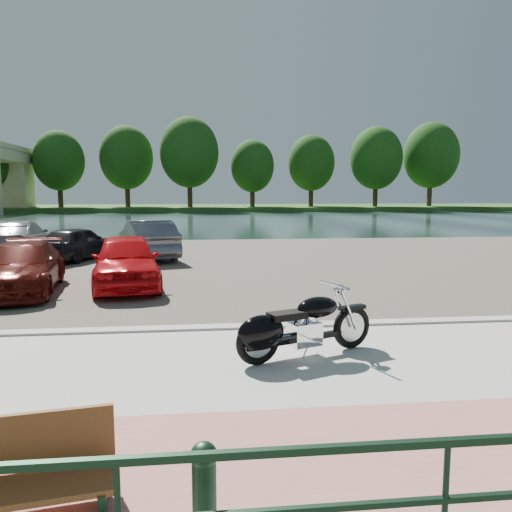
{
  "coord_description": "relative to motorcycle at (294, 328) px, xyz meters",
  "views": [
    {
      "loc": [
        -1.5,
        -6.76,
        2.5
      ],
      "look_at": [
        -0.27,
        4.35,
        1.1
      ],
      "focal_mm": 35.0,
      "sensor_mm": 36.0,
      "label": 1
    }
  ],
  "objects": [
    {
      "name": "railing",
      "position": [
        0.16,
        -4.22,
        0.23
      ],
      "size": [
        24.04,
        0.05,
        0.9
      ],
      "color": "black",
      "rests_on": "promenade"
    },
    {
      "name": "car_7",
      "position": [
        -8.25,
        12.69,
        0.21
      ],
      "size": [
        2.7,
        5.28,
        1.47
      ],
      "primitive_type": "imported",
      "rotation": [
        0.0,
        0.0,
        3.27
      ],
      "color": "gray",
      "rests_on": "parking_lot"
    },
    {
      "name": "car_9",
      "position": [
        -3.37,
        12.25,
        0.21
      ],
      "size": [
        2.81,
        4.73,
        1.47
      ],
      "primitive_type": "imported",
      "rotation": [
        0.0,
        0.0,
        3.44
      ],
      "color": "#565C68",
      "rests_on": "parking_lot"
    },
    {
      "name": "bollards",
      "position": [
        -1.5,
        -3.92,
        -0.02
      ],
      "size": [
        10.68,
        0.18,
        0.81
      ],
      "color": "black",
      "rests_on": "promenade"
    },
    {
      "name": "kerb",
      "position": [
        0.16,
        1.78,
        -0.49
      ],
      "size": [
        60.0,
        0.3,
        0.14
      ],
      "primitive_type": "cube",
      "color": "#B1AFA6",
      "rests_on": "ground"
    },
    {
      "name": "ground",
      "position": [
        0.16,
        -0.22,
        -0.56
      ],
      "size": [
        200.0,
        200.0,
        0.0
      ],
      "primitive_type": "plane",
      "color": "#595447",
      "rests_on": "ground"
    },
    {
      "name": "motorcycle",
      "position": [
        0.0,
        0.0,
        0.0
      ],
      "size": [
        2.23,
        1.11,
        1.05
      ],
      "rotation": [
        0.0,
        0.0,
        0.37
      ],
      "color": "black",
      "rests_on": "promenade"
    },
    {
      "name": "car_4",
      "position": [
        -3.32,
        6.33,
        0.18
      ],
      "size": [
        2.29,
        4.34,
        1.41
      ],
      "primitive_type": "imported",
      "rotation": [
        0.0,
        0.0,
        0.16
      ],
      "color": "red",
      "rests_on": "parking_lot"
    },
    {
      "name": "far_trees",
      "position": [
        4.52,
        65.57,
        6.93
      ],
      "size": [
        70.25,
        10.68,
        12.52
      ],
      "color": "#342313",
      "rests_on": "far_bank"
    },
    {
      "name": "parking_lot",
      "position": [
        0.16,
        10.78,
        -0.54
      ],
      "size": [
        60.0,
        18.0,
        0.04
      ],
      "primitive_type": "cube",
      "color": "#48433A",
      "rests_on": "ground"
    },
    {
      "name": "river",
      "position": [
        0.16,
        39.78,
        -0.56
      ],
      "size": [
        120.0,
        40.0,
        0.0
      ],
      "primitive_type": "cube",
      "color": "#172A27",
      "rests_on": "ground"
    },
    {
      "name": "car_8",
      "position": [
        -5.95,
        12.17,
        0.11
      ],
      "size": [
        2.7,
        3.98,
        1.26
      ],
      "primitive_type": "imported",
      "rotation": [
        0.0,
        0.0,
        2.78
      ],
      "color": "black",
      "rests_on": "parking_lot"
    },
    {
      "name": "promenade",
      "position": [
        0.16,
        -1.22,
        -0.51
      ],
      "size": [
        60.0,
        6.0,
        0.1
      ],
      "primitive_type": "cube",
      "color": "#B1AFA6",
      "rests_on": "ground"
    },
    {
      "name": "pink_path",
      "position": [
        0.16,
        -2.72,
        -0.46
      ],
      "size": [
        60.0,
        2.0,
        0.01
      ],
      "primitive_type": "cube",
      "color": "#A4605C",
      "rests_on": "promenade"
    },
    {
      "name": "car_3",
      "position": [
        -5.82,
        5.92,
        0.1
      ],
      "size": [
        2.33,
        4.49,
        1.24
      ],
      "primitive_type": "imported",
      "rotation": [
        0.0,
        0.0,
        0.14
      ],
      "color": "#4E100B",
      "rests_on": "parking_lot"
    },
    {
      "name": "far_bank",
      "position": [
        0.16,
        71.78,
        -0.26
      ],
      "size": [
        120.0,
        24.0,
        0.6
      ],
      "primitive_type": "cube",
      "color": "#214A1A",
      "rests_on": "ground"
    }
  ]
}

